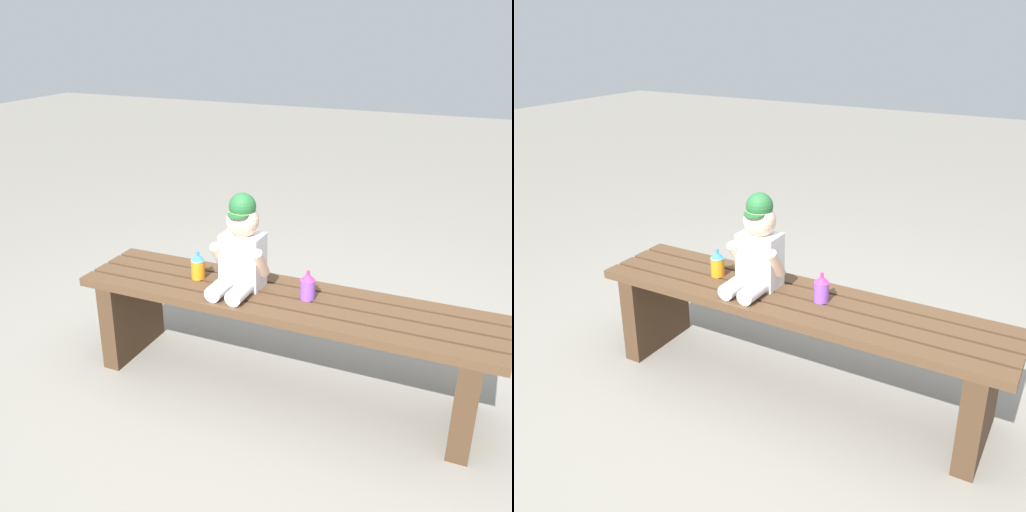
{
  "view_description": "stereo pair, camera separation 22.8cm",
  "coord_description": "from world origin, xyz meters",
  "views": [
    {
      "loc": [
        0.75,
        -1.98,
        1.49
      ],
      "look_at": [
        -0.09,
        -0.05,
        0.61
      ],
      "focal_mm": 40.56,
      "sensor_mm": 36.0,
      "label": 1
    },
    {
      "loc": [
        0.95,
        -1.87,
        1.49
      ],
      "look_at": [
        -0.09,
        -0.05,
        0.61
      ],
      "focal_mm": 40.56,
      "sensor_mm": 36.0,
      "label": 2
    }
  ],
  "objects": [
    {
      "name": "ground_plane",
      "position": [
        0.0,
        0.0,
        0.0
      ],
      "size": [
        16.0,
        16.0,
        0.0
      ],
      "primitive_type": "plane",
      "color": "gray"
    },
    {
      "name": "park_bench",
      "position": [
        0.0,
        -0.0,
        0.3
      ],
      "size": [
        1.75,
        0.39,
        0.43
      ],
      "color": "#513823",
      "rests_on": "ground_plane"
    },
    {
      "name": "sippy_cup_left",
      "position": [
        -0.4,
        0.02,
        0.49
      ],
      "size": [
        0.06,
        0.06,
        0.12
      ],
      "color": "orange",
      "rests_on": "park_bench"
    },
    {
      "name": "child_figure",
      "position": [
        -0.19,
        0.01,
        0.61
      ],
      "size": [
        0.23,
        0.27,
        0.4
      ],
      "color": "white",
      "rests_on": "park_bench"
    },
    {
      "name": "sippy_cup_right",
      "position": [
        0.1,
        0.02,
        0.49
      ],
      "size": [
        0.06,
        0.06,
        0.12
      ],
      "color": "#8C4CCC",
      "rests_on": "park_bench"
    }
  ]
}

